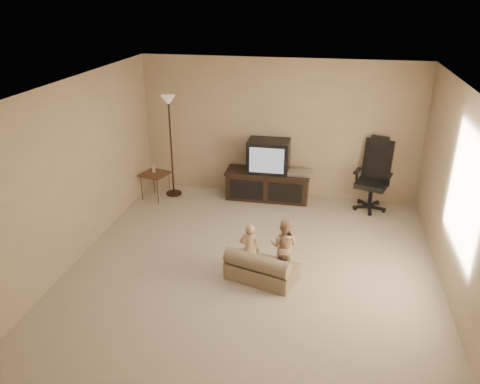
% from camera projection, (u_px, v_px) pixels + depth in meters
% --- Properties ---
extents(floor, '(5.50, 5.50, 0.00)m').
position_uv_depth(floor, '(252.00, 271.00, 6.42)').
color(floor, '#C0B099').
rests_on(floor, ground).
extents(room_shell, '(5.50, 5.50, 5.50)m').
position_uv_depth(room_shell, '(253.00, 168.00, 5.81)').
color(room_shell, silver).
rests_on(room_shell, floor).
extents(tv_stand, '(1.55, 0.58, 1.11)m').
position_uv_depth(tv_stand, '(268.00, 175.00, 8.50)').
color(tv_stand, black).
rests_on(tv_stand, floor).
extents(office_chair, '(0.73, 0.75, 1.26)m').
position_uv_depth(office_chair, '(373.00, 184.00, 8.11)').
color(office_chair, black).
rests_on(office_chair, floor).
extents(side_table, '(0.56, 0.56, 0.68)m').
position_uv_depth(side_table, '(155.00, 174.00, 8.46)').
color(side_table, brown).
rests_on(side_table, floor).
extents(floor_lamp, '(0.29, 0.29, 1.87)m').
position_uv_depth(floor_lamp, '(170.00, 124.00, 8.30)').
color(floor_lamp, black).
rests_on(floor_lamp, floor).
extents(child_sofa, '(1.00, 0.74, 0.44)m').
position_uv_depth(child_sofa, '(260.00, 268.00, 6.16)').
color(child_sofa, gray).
rests_on(child_sofa, floor).
extents(toddler_left, '(0.28, 0.21, 0.76)m').
position_uv_depth(toddler_left, '(249.00, 250.00, 6.22)').
color(toddler_left, tan).
rests_on(toddler_left, floor).
extents(toddler_right, '(0.41, 0.27, 0.79)m').
position_uv_depth(toddler_right, '(284.00, 246.00, 6.27)').
color(toddler_right, tan).
rests_on(toddler_right, floor).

